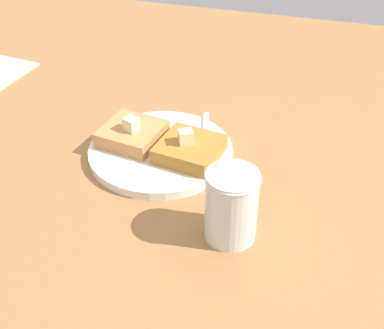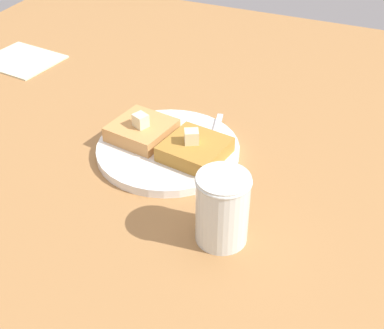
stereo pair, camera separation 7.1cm
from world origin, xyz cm
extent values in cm
cube|color=#A27140|center=(0.00, 0.00, 1.22)|extent=(118.10, 118.10, 2.43)
cylinder|color=white|center=(-3.37, 3.26, 3.08)|extent=(21.46, 21.46, 1.29)
torus|color=#343434|center=(-3.37, 3.26, 3.33)|extent=(21.46, 21.46, 0.80)
cube|color=#AD7930|center=(-8.09, 4.02, 4.88)|extent=(9.75, 9.76, 2.30)
cube|color=tan|center=(1.34, 2.50, 4.88)|extent=(9.75, 9.76, 2.30)
cube|color=beige|center=(-7.60, 4.16, 7.03)|extent=(2.62, 2.53, 2.01)
cube|color=beige|center=(1.09, 3.14, 7.03)|extent=(2.56, 2.46, 2.01)
cube|color=silver|center=(-8.58, -3.17, 3.91)|extent=(3.13, 9.95, 0.36)
cube|color=silver|center=(-10.02, 3.07, 3.91)|extent=(2.77, 3.22, 0.36)
cube|color=silver|center=(-11.50, 5.81, 3.91)|extent=(1.03, 3.19, 0.36)
cube|color=silver|center=(-10.97, 5.93, 3.91)|extent=(1.03, 3.19, 0.36)
cube|color=silver|center=(-10.43, 6.05, 3.91)|extent=(1.03, 3.19, 0.36)
cube|color=silver|center=(-9.89, 6.18, 3.91)|extent=(1.03, 3.19, 0.36)
cylinder|color=#47200B|center=(-17.18, 17.09, 5.27)|extent=(5.89, 5.89, 5.67)
cylinder|color=silver|center=(-17.18, 17.09, 7.10)|extent=(6.40, 6.40, 9.33)
torus|color=silver|center=(-17.18, 17.09, 11.32)|extent=(6.65, 6.65, 0.50)
camera|label=1|loc=(-26.21, 64.86, 48.69)|focal=50.00mm
camera|label=2|loc=(-32.85, 62.47, 48.69)|focal=50.00mm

